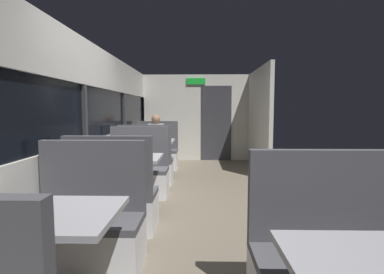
# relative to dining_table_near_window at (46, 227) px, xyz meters

# --- Properties ---
(ground_plane) EXTENTS (3.30, 9.20, 0.02)m
(ground_plane) POSITION_rel_dining_table_near_window_xyz_m (0.89, 2.09, -0.65)
(ground_plane) COLOR #665B4C
(carriage_window_panel_left) EXTENTS (0.09, 8.48, 2.30)m
(carriage_window_panel_left) POSITION_rel_dining_table_near_window_xyz_m (-0.56, 2.09, 0.47)
(carriage_window_panel_left) COLOR beige
(carriage_window_panel_left) RESTS_ON ground_plane
(carriage_end_bulkhead) EXTENTS (2.90, 0.11, 2.30)m
(carriage_end_bulkhead) POSITION_rel_dining_table_near_window_xyz_m (0.95, 6.28, 0.50)
(carriage_end_bulkhead) COLOR beige
(carriage_end_bulkhead) RESTS_ON ground_plane
(carriage_aisle_panel_right) EXTENTS (0.08, 2.40, 2.30)m
(carriage_aisle_panel_right) POSITION_rel_dining_table_near_window_xyz_m (2.34, 5.09, 0.51)
(carriage_aisle_panel_right) COLOR beige
(carriage_aisle_panel_right) RESTS_ON ground_plane
(dining_table_near_window) EXTENTS (0.90, 0.70, 0.74)m
(dining_table_near_window) POSITION_rel_dining_table_near_window_xyz_m (0.00, 0.00, 0.00)
(dining_table_near_window) COLOR #9E9EA3
(dining_table_near_window) RESTS_ON ground_plane
(bench_near_window_facing_entry) EXTENTS (0.95, 0.50, 1.10)m
(bench_near_window_facing_entry) POSITION_rel_dining_table_near_window_xyz_m (0.00, 0.70, -0.31)
(bench_near_window_facing_entry) COLOR silver
(bench_near_window_facing_entry) RESTS_ON ground_plane
(dining_table_mid_window) EXTENTS (0.90, 0.70, 0.74)m
(dining_table_mid_window) POSITION_rel_dining_table_near_window_xyz_m (0.00, 2.17, 0.00)
(dining_table_mid_window) COLOR #9E9EA3
(dining_table_mid_window) RESTS_ON ground_plane
(bench_mid_window_facing_end) EXTENTS (0.95, 0.50, 1.10)m
(bench_mid_window_facing_end) POSITION_rel_dining_table_near_window_xyz_m (0.00, 1.47, -0.31)
(bench_mid_window_facing_end) COLOR silver
(bench_mid_window_facing_end) RESTS_ON ground_plane
(bench_mid_window_facing_entry) EXTENTS (0.95, 0.50, 1.10)m
(bench_mid_window_facing_entry) POSITION_rel_dining_table_near_window_xyz_m (0.00, 2.87, -0.31)
(bench_mid_window_facing_entry) COLOR silver
(bench_mid_window_facing_entry) RESTS_ON ground_plane
(dining_table_far_window) EXTENTS (0.90, 0.70, 0.74)m
(dining_table_far_window) POSITION_rel_dining_table_near_window_xyz_m (0.00, 4.34, 0.00)
(dining_table_far_window) COLOR #9E9EA3
(dining_table_far_window) RESTS_ON ground_plane
(bench_far_window_facing_end) EXTENTS (0.95, 0.50, 1.10)m
(bench_far_window_facing_end) POSITION_rel_dining_table_near_window_xyz_m (0.00, 3.65, -0.31)
(bench_far_window_facing_end) COLOR silver
(bench_far_window_facing_end) RESTS_ON ground_plane
(bench_far_window_facing_entry) EXTENTS (0.95, 0.50, 1.10)m
(bench_far_window_facing_entry) POSITION_rel_dining_table_near_window_xyz_m (0.00, 5.04, -0.31)
(bench_far_window_facing_entry) COLOR silver
(bench_far_window_facing_entry) RESTS_ON ground_plane
(bench_front_aisle_facing_entry) EXTENTS (0.95, 0.50, 1.10)m
(bench_front_aisle_facing_entry) POSITION_rel_dining_table_near_window_xyz_m (1.79, 0.10, -0.31)
(bench_front_aisle_facing_entry) COLOR silver
(bench_front_aisle_facing_entry) RESTS_ON ground_plane
(seated_passenger) EXTENTS (0.47, 0.55, 1.26)m
(seated_passenger) POSITION_rel_dining_table_near_window_xyz_m (0.00, 4.97, -0.10)
(seated_passenger) COLOR #26262D
(seated_passenger) RESTS_ON ground_plane
(coffee_cup_primary) EXTENTS (0.07, 0.07, 0.09)m
(coffee_cup_primary) POSITION_rel_dining_table_near_window_xyz_m (0.02, 4.34, 0.15)
(coffee_cup_primary) COLOR #B23333
(coffee_cup_primary) RESTS_ON dining_table_far_window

